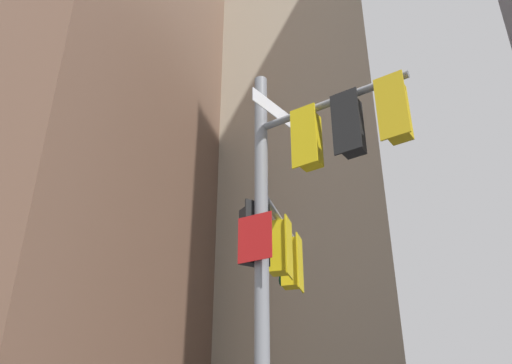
# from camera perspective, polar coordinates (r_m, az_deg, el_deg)

# --- Properties ---
(building_tower_left) EXTENTS (17.34, 17.34, 51.21)m
(building_tower_left) POSITION_cam_1_polar(r_m,az_deg,el_deg) (35.59, -21.28, 17.15)
(building_tower_left) COLOR brown
(building_tower_left) RESTS_ON ground
(building_mid_block) EXTENTS (12.72, 12.72, 37.37)m
(building_mid_block) POSITION_cam_1_polar(r_m,az_deg,el_deg) (37.55, 3.51, -0.39)
(building_mid_block) COLOR tan
(building_mid_block) RESTS_ON ground
(signal_pole_assembly) EXTENTS (3.14, 3.53, 8.31)m
(signal_pole_assembly) POSITION_cam_1_polar(r_m,az_deg,el_deg) (9.08, 4.04, -4.64)
(signal_pole_assembly) COLOR gray
(signal_pole_assembly) RESTS_ON ground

